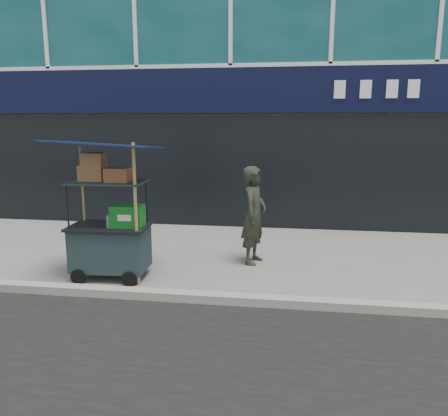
# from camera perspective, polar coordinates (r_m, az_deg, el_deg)

# --- Properties ---
(ground) EXTENTS (80.00, 80.00, 0.00)m
(ground) POSITION_cam_1_polar(r_m,az_deg,el_deg) (5.98, -4.01, -11.28)
(ground) COLOR slate
(ground) RESTS_ON ground
(curb) EXTENTS (80.00, 0.18, 0.12)m
(curb) POSITION_cam_1_polar(r_m,az_deg,el_deg) (5.77, -4.44, -11.48)
(curb) COLOR #97978E
(curb) RESTS_ON ground
(vendor_cart) EXTENTS (1.56, 1.12, 2.05)m
(vendor_cart) POSITION_cam_1_polar(r_m,az_deg,el_deg) (6.60, -14.60, -2.83)
(vendor_cart) COLOR black
(vendor_cart) RESTS_ON ground
(vendor_man) EXTENTS (0.51, 0.66, 1.59)m
(vendor_man) POSITION_cam_1_polar(r_m,az_deg,el_deg) (7.06, 3.96, -0.95)
(vendor_man) COLOR #25281D
(vendor_man) RESTS_ON ground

